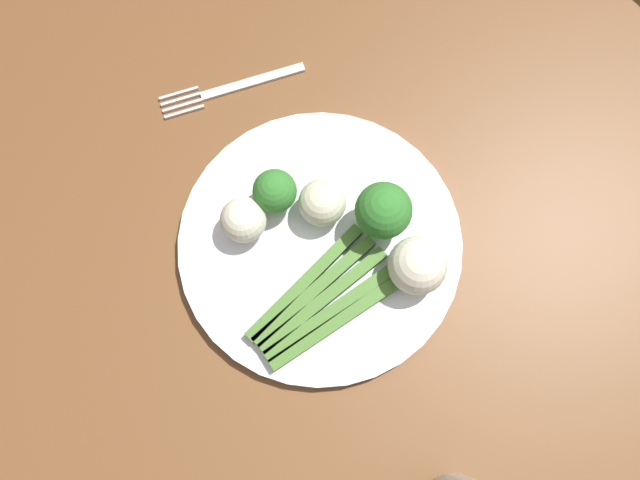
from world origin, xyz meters
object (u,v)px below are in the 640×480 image
cauliflower_back (322,203)px  fork (231,88)px  chair (621,11)px  broccoli_right (275,191)px  cauliflower_near_fork (243,220)px  cauliflower_left (417,265)px  plate (320,243)px  broccoli_near_center (383,211)px  asparagus_bundle (322,301)px  dining_table (359,310)px

cauliflower_back → fork: size_ratio=0.29×
chair → broccoli_right: bearing=88.3°
broccoli_right → cauliflower_near_fork: size_ratio=1.17×
broccoli_right → cauliflower_back: size_ratio=1.13×
cauliflower_near_fork → cauliflower_left: bearing=-138.3°
chair → cauliflower_near_fork: 0.76m
chair → cauliflower_left: chair is taller
plate → fork: 0.21m
broccoli_right → broccoli_near_center: 0.11m
plate → broccoli_right: (0.06, 0.01, 0.04)m
asparagus_bundle → broccoli_near_center: size_ratio=2.33×
cauliflower_back → fork: cauliflower_back is taller
dining_table → cauliflower_left: size_ratio=19.33×
broccoli_right → fork: (0.15, -0.03, -0.04)m
dining_table → cauliflower_back: (0.09, -0.01, 0.14)m
chair → plate: 0.70m
asparagus_bundle → cauliflower_near_fork: bearing=95.9°
broccoli_right → cauliflower_back: (-0.03, -0.03, -0.01)m
broccoli_right → cauliflower_back: bearing=-133.9°
chair → broccoli_right: 0.72m
chair → broccoli_right: (-0.06, 0.66, 0.27)m
cauliflower_back → cauliflower_left: bearing=-158.2°
dining_table → broccoli_right: size_ratio=20.52×
cauliflower_near_fork → broccoli_near_center: bearing=-121.0°
cauliflower_back → cauliflower_near_fork: bearing=70.1°
plate → fork: size_ratio=1.76×
dining_table → fork: (0.27, -0.00, 0.11)m
cauliflower_left → asparagus_bundle: bearing=75.9°
plate → cauliflower_near_fork: bearing=45.8°
dining_table → plate: bearing=9.4°
dining_table → chair: (0.19, -0.64, -0.12)m
cauliflower_left → cauliflower_back: 0.11m
broccoli_right → cauliflower_near_fork: broccoli_right is taller
cauliflower_near_fork → cauliflower_back: size_ratio=0.96×
cauliflower_near_fork → cauliflower_left: size_ratio=0.80×
cauliflower_near_fork → cauliflower_back: bearing=-109.9°
cauliflower_near_fork → broccoli_right: bearing=-81.7°
asparagus_bundle → fork: size_ratio=0.97×
cauliflower_left → cauliflower_back: bearing=21.8°
asparagus_bundle → cauliflower_back: size_ratio=3.32×
broccoli_right → cauliflower_back: 0.05m
chair → broccoli_near_center: bearing=96.2°
chair → cauliflower_back: (-0.09, 0.63, 0.27)m
broccoli_right → fork: bearing=-11.1°
plate → asparagus_bundle: (-0.05, 0.03, 0.01)m
dining_table → cauliflower_left: 0.16m
fork → plate: bearing=100.3°
dining_table → fork: size_ratio=6.73×
plate → chair: bearing=-79.5°
broccoli_right → cauliflower_near_fork: bearing=98.3°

